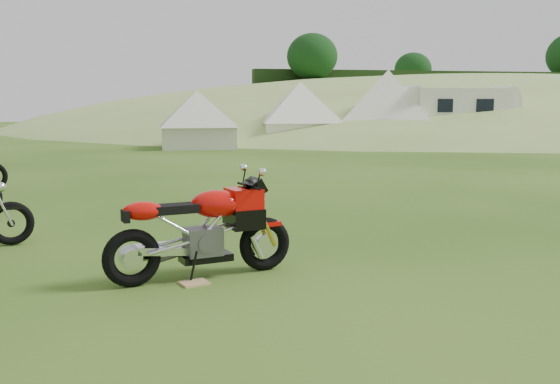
{
  "coord_description": "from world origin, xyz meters",
  "views": [
    {
      "loc": [
        -1.16,
        -6.39,
        1.66
      ],
      "look_at": [
        0.19,
        0.4,
        0.7
      ],
      "focal_mm": 40.0,
      "sensor_mm": 36.0,
      "label": 1
    }
  ],
  "objects": [
    {
      "name": "caravan",
      "position": [
        11.46,
        18.56,
        1.2
      ],
      "size": [
        5.19,
        2.42,
        2.4
      ],
      "primitive_type": null,
      "rotation": [
        0.0,
        0.0,
        -0.02
      ],
      "color": "silver",
      "rests_on": "ground"
    },
    {
      "name": "tent_left",
      "position": [
        0.42,
        18.07,
        1.19
      ],
      "size": [
        2.75,
        2.75,
        2.38
      ],
      "primitive_type": null,
      "rotation": [
        0.0,
        0.0,
        -0.0
      ],
      "color": "beige",
      "rests_on": "ground"
    },
    {
      "name": "ground",
      "position": [
        0.0,
        0.0,
        0.0
      ],
      "size": [
        120.0,
        120.0,
        0.0
      ],
      "primitive_type": "plane",
      "color": "#234A0F",
      "rests_on": "ground"
    },
    {
      "name": "sport_motorcycle",
      "position": [
        -0.76,
        -0.47,
        0.54
      ],
      "size": [
        1.85,
        0.89,
        1.08
      ],
      "primitive_type": null,
      "rotation": [
        0.0,
        0.0,
        0.26
      ],
      "color": "red",
      "rests_on": "ground"
    },
    {
      "name": "tent_right",
      "position": [
        8.62,
        19.18,
        1.47
      ],
      "size": [
        4.43,
        4.43,
        2.94
      ],
      "primitive_type": null,
      "rotation": [
        0.0,
        0.0,
        -0.39
      ],
      "color": "white",
      "rests_on": "ground"
    },
    {
      "name": "hillside",
      "position": [
        24.0,
        40.0,
        0.0
      ],
      "size": [
        80.0,
        64.0,
        8.0
      ],
      "primitive_type": "ellipsoid",
      "color": "#819F50",
      "rests_on": "ground"
    },
    {
      "name": "hedgerow",
      "position": [
        24.0,
        40.0,
        0.0
      ],
      "size": [
        36.0,
        1.2,
        8.6
      ],
      "primitive_type": null,
      "color": "black",
      "rests_on": "ground"
    },
    {
      "name": "plywood_board",
      "position": [
        -0.85,
        -0.68,
        0.01
      ],
      "size": [
        0.3,
        0.27,
        0.02
      ],
      "primitive_type": "cube",
      "rotation": [
        0.0,
        0.0,
        0.33
      ],
      "color": "tan",
      "rests_on": "ground"
    },
    {
      "name": "tent_mid",
      "position": [
        4.9,
        19.73,
        1.32
      ],
      "size": [
        3.36,
        3.36,
        2.64
      ],
      "primitive_type": null,
      "rotation": [
        0.0,
        0.0,
        -0.11
      ],
      "color": "silver",
      "rests_on": "ground"
    }
  ]
}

